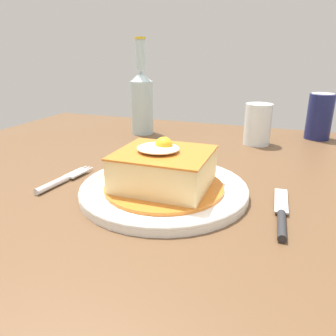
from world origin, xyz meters
name	(u,v)px	position (x,y,z in m)	size (l,w,h in m)	color
dining_table	(150,219)	(0.00, 0.00, 0.63)	(1.16, 1.01, 0.73)	brown
main_plate	(164,189)	(0.06, -0.08, 0.74)	(0.28, 0.28, 0.02)	white
sandwich_meal	(164,170)	(0.06, -0.08, 0.78)	(0.20, 0.20, 0.09)	#C66B23
fork	(61,181)	(-0.13, -0.10, 0.74)	(0.03, 0.14, 0.01)	silver
knife	(282,217)	(0.25, -0.11, 0.74)	(0.02, 0.17, 0.01)	#262628
soda_can	(320,117)	(0.33, 0.41, 0.80)	(0.07, 0.07, 0.12)	#191E51
beer_bottle_clear	(142,99)	(-0.15, 0.31, 0.83)	(0.06, 0.06, 0.27)	#ADC6CC
drinking_glass	(257,127)	(0.18, 0.30, 0.78)	(0.07, 0.07, 0.10)	silver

